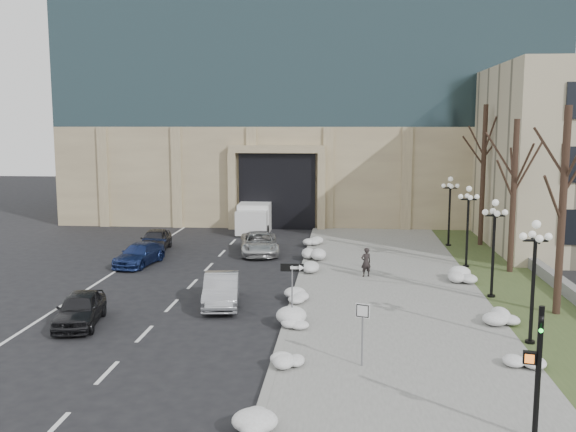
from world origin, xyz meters
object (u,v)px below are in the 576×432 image
car_e (155,240)px  keep_sign (363,321)px  lamppost_c (468,216)px  lamppost_d (450,202)px  car_c (139,254)px  car_b (221,290)px  car_a (80,309)px  pedestrian (366,262)px  one_way_sign (296,275)px  lamppost_b (494,235)px  traffic_signal (537,376)px  lamppost_a (534,265)px  car_d (259,243)px  box_truck (256,216)px

car_e → keep_sign: 23.33m
lamppost_c → lamppost_d: size_ratio=1.00×
car_c → lamppost_d: (18.97, 7.29, 2.44)m
car_b → car_e: (-6.76, 12.18, -0.01)m
car_a → lamppost_c: lamppost_c is taller
car_b → lamppost_c: 15.46m
pedestrian → one_way_sign: size_ratio=0.59×
pedestrian → lamppost_b: 7.13m
car_b → keep_sign: size_ratio=1.93×
lamppost_c → traffic_signal: bearing=-95.6°
car_c → lamppost_a: lamppost_a is taller
one_way_sign → traffic_signal: traffic_signal is taller
lamppost_a → car_d: bearing=127.7°
car_a → car_d: (5.40, 15.14, 0.01)m
car_c → car_d: (6.58, 3.83, 0.06)m
car_a → car_d: size_ratio=0.81×
lamppost_a → box_truck: bearing=118.8°
car_a → one_way_sign: size_ratio=1.53×
lamppost_d → keep_sign: bearing=-105.8°
car_b → keep_sign: (6.21, -7.18, 0.95)m
car_a → car_e: (-1.51, 15.55, 0.03)m
traffic_signal → lamppost_d: (2.01, 27.12, 1.25)m
car_c → keep_sign: keep_sign is taller
car_d → lamppost_a: (12.39, -16.04, 2.38)m
car_a → one_way_sign: one_way_sign is taller
car_c → box_truck: box_truck is taller
box_truck → lamppost_d: size_ratio=1.46×
car_e → lamppost_c: bearing=-15.3°
car_a → lamppost_d: lamppost_d is taller
car_d → car_e: (-6.91, 0.41, 0.02)m
car_d → lamppost_a: 20.41m
car_e → one_way_sign: size_ratio=1.60×
car_d → lamppost_b: 15.82m
car_b → car_a: bearing=-155.7°
car_a → traffic_signal: 17.96m
car_a → lamppost_d: 25.85m
pedestrian → lamppost_c: 6.89m
one_way_sign → lamppost_b: lamppost_b is taller
car_a → car_d: bearing=60.4°
lamppost_c → lamppost_d: 6.50m
keep_sign → lamppost_a: size_ratio=0.48×
box_truck → keep_sign: keep_sign is taller
box_truck → lamppost_b: size_ratio=1.46×
lamppost_a → lamppost_b: same height
car_b → car_c: (-6.43, 7.94, -0.10)m
pedestrian → box_truck: 17.35m
lamppost_d → car_d: bearing=-164.4°
car_d → pedestrian: 8.93m
lamppost_c → box_truck: bearing=138.4°
car_b → one_way_sign: one_way_sign is taller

